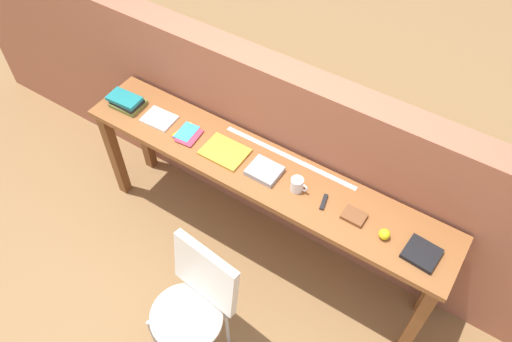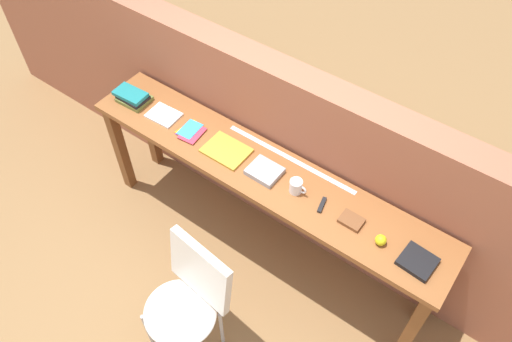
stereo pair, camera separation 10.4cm
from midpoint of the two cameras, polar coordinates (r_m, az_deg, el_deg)
name	(u,v)px [view 1 (the left image)]	position (r m, az deg, el deg)	size (l,w,h in m)	color
ground_plane	(237,274)	(3.64, -3.03, -11.67)	(40.00, 40.00, 0.00)	olive
brick_wall_back	(287,153)	(3.37, 2.73, 2.07)	(6.00, 0.20, 1.40)	#9E5B42
sideboard	(260,182)	(3.16, -0.45, -1.29)	(2.50, 0.44, 0.88)	brown
chair_white_moulded	(193,302)	(2.99, -8.21, -14.64)	(0.48, 0.50, 0.89)	silver
book_stack_leftmost	(127,102)	(3.53, -15.39, 7.64)	(0.24, 0.18, 0.08)	olive
magazine_cycling	(159,119)	(3.40, -11.87, 5.85)	(0.21, 0.16, 0.01)	white
pamphlet_pile_colourful	(188,134)	(3.27, -8.74, 4.23)	(0.17, 0.19, 0.01)	green
book_open_centre	(225,152)	(3.13, -4.54, 2.19)	(0.28, 0.21, 0.02)	gold
book_grey_hardcover	(265,171)	(3.01, -0.01, -0.01)	(0.19, 0.17, 0.03)	#9E9EA3
mug	(297,185)	(2.91, 3.73, -1.60)	(0.11, 0.08, 0.09)	white
multitool_folded	(324,202)	(2.90, 6.73, -3.56)	(0.02, 0.11, 0.02)	black
leather_journal_brown	(354,216)	(2.86, 10.11, -5.12)	(0.13, 0.10, 0.02)	brown
sports_ball_small	(384,234)	(2.80, 13.43, -7.07)	(0.06, 0.06, 0.06)	yellow
book_repair_rightmost	(422,254)	(2.81, 17.40, -9.01)	(0.18, 0.17, 0.03)	black
ruler_metal_back_edge	(289,157)	(3.11, 2.84, 1.58)	(0.93, 0.03, 0.00)	silver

